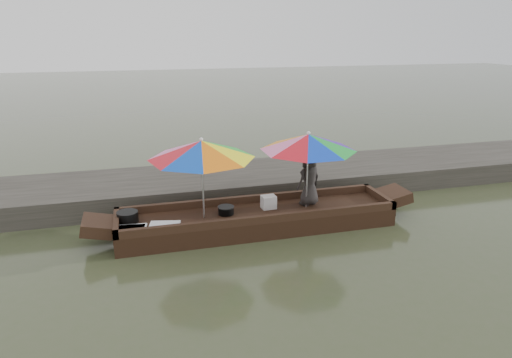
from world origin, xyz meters
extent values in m
plane|color=#394327|center=(0.00, 0.00, 0.00)|extent=(80.00, 80.00, 0.00)
cube|color=#2D2B26|center=(0.00, 2.20, 0.25)|extent=(22.00, 2.20, 0.50)
cube|color=black|center=(0.00, 0.00, 0.17)|extent=(5.40, 1.20, 0.35)
cylinder|color=black|center=(-2.45, 0.15, 0.45)|extent=(0.39, 0.39, 0.20)
cube|color=silver|center=(-2.40, -0.35, 0.39)|extent=(0.58, 0.43, 0.09)
cube|color=silver|center=(-1.81, -0.28, 0.38)|extent=(0.61, 0.49, 0.06)
cylinder|color=black|center=(-0.61, 0.06, 0.42)|extent=(0.30, 0.30, 0.14)
cube|color=white|center=(0.27, 0.14, 0.48)|extent=(0.29, 0.24, 0.26)
imported|color=#272422|center=(1.12, 0.13, 0.89)|extent=(0.62, 0.51, 1.09)
camera|label=1|loc=(-2.19, -8.00, 3.73)|focal=32.00mm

